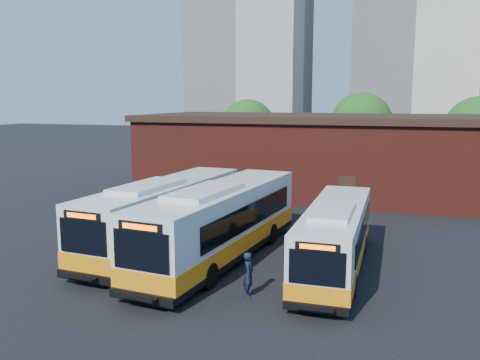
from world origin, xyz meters
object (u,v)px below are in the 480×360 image
(transit_worker, at_px, (249,274))
(bus_east, at_px, (335,240))
(bus_mideast, at_px, (221,225))
(bus_midwest, at_px, (165,217))

(transit_worker, bearing_deg, bus_east, -44.36)
(bus_mideast, height_order, transit_worker, bus_mideast)
(bus_midwest, distance_m, bus_east, 8.95)
(bus_east, distance_m, transit_worker, 5.07)
(bus_east, height_order, transit_worker, bus_east)
(bus_mideast, distance_m, transit_worker, 4.90)
(bus_midwest, xyz_separation_m, transit_worker, (6.14, -5.02, -0.75))
(bus_midwest, bearing_deg, bus_east, -0.78)
(bus_mideast, xyz_separation_m, bus_east, (5.46, 0.19, -0.27))
(bus_east, xyz_separation_m, transit_worker, (-2.77, -4.21, -0.53))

